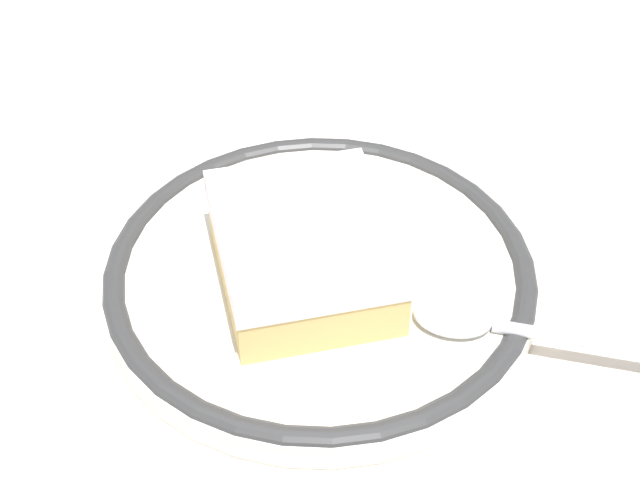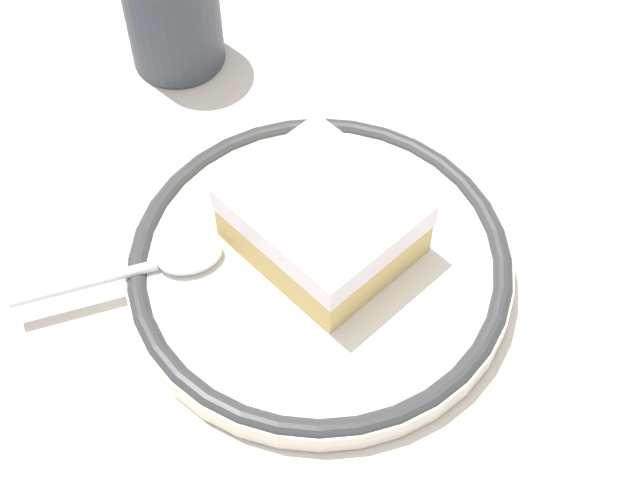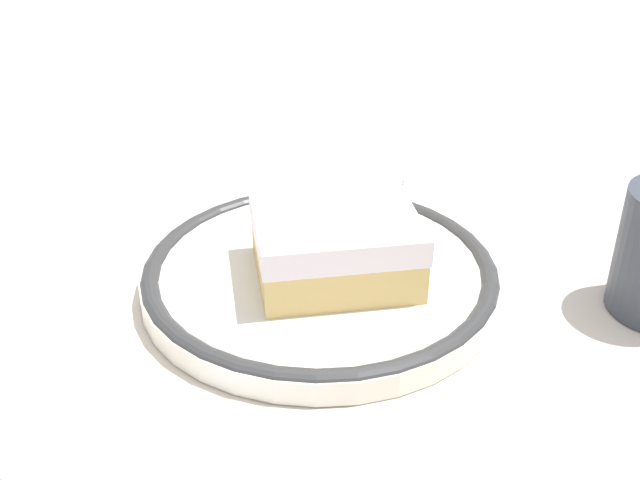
{
  "view_description": "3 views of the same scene",
  "coord_description": "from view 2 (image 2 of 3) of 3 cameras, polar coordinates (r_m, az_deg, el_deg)",
  "views": [
    {
      "loc": [
        0.26,
        -0.25,
        0.37
      ],
      "look_at": [
        0.02,
        0.02,
        0.04
      ],
      "focal_mm": 54.41,
      "sensor_mm": 36.0,
      "label": 1
    },
    {
      "loc": [
        -0.05,
        0.34,
        0.48
      ],
      "look_at": [
        0.02,
        0.02,
        0.04
      ],
      "focal_mm": 54.41,
      "sensor_mm": 36.0,
      "label": 2
    },
    {
      "loc": [
        -0.27,
        -0.28,
        0.28
      ],
      "look_at": [
        0.02,
        0.02,
        0.04
      ],
      "focal_mm": 43.52,
      "sensor_mm": 36.0,
      "label": 3
    }
  ],
  "objects": [
    {
      "name": "cake_slice",
      "position": [
        0.56,
        0.18,
        1.16
      ],
      "size": [
        0.13,
        0.13,
        0.04
      ],
      "color": "#DBB76B",
      "rests_on": "plate"
    },
    {
      "name": "spoon",
      "position": [
        0.57,
        -9.34,
        -1.34
      ],
      "size": [
        0.12,
        0.08,
        0.01
      ],
      "color": "silver",
      "rests_on": "plate"
    },
    {
      "name": "plate",
      "position": [
        0.57,
        0.0,
        -1.5
      ],
      "size": [
        0.23,
        0.23,
        0.02
      ],
      "color": "silver",
      "rests_on": "placemat"
    },
    {
      "name": "napkin",
      "position": [
        0.64,
        14.89,
        3.08
      ],
      "size": [
        0.14,
        0.16,
        0.0
      ],
      "primitive_type": "cube",
      "rotation": [
        0.0,
        0.0,
        5.02
      ],
      "color": "white",
      "rests_on": "placemat"
    },
    {
      "name": "ground_plane",
      "position": [
        0.59,
        1.97,
        -0.88
      ],
      "size": [
        2.4,
        2.4,
        0.0
      ],
      "primitive_type": "plane",
      "color": "#B7B2A8"
    },
    {
      "name": "placemat",
      "position": [
        0.59,
        1.97,
        -0.84
      ],
      "size": [
        0.41,
        0.42,
        0.0
      ],
      "primitive_type": "cube",
      "color": "beige",
      "rests_on": "ground_plane"
    },
    {
      "name": "cup",
      "position": [
        0.69,
        -8.59,
        12.65
      ],
      "size": [
        0.06,
        0.06,
        0.08
      ],
      "color": "#383D47",
      "rests_on": "placemat"
    }
  ]
}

